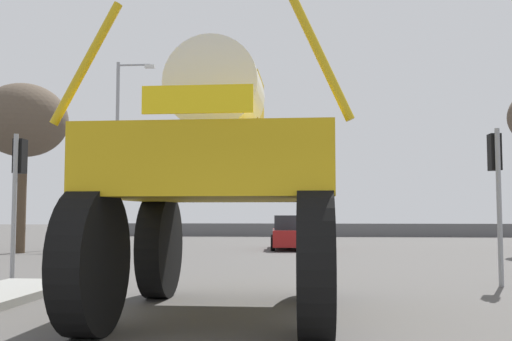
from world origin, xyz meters
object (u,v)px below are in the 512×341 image
at_px(traffic_signal_near_left, 18,174).
at_px(bare_tree_left, 24,121).
at_px(sedan_ahead, 292,233).
at_px(traffic_signal_near_right, 496,171).
at_px(oversize_sprayer, 222,181).
at_px(streetlight_far_left, 120,144).

distance_m(traffic_signal_near_left, bare_tree_left, 10.99).
bearing_deg(sedan_ahead, traffic_signal_near_left, 151.21).
bearing_deg(traffic_signal_near_right, bare_tree_left, 148.95).
distance_m(traffic_signal_near_right, bare_tree_left, 18.74).
height_order(oversize_sprayer, traffic_signal_near_right, oversize_sprayer).
relative_size(traffic_signal_near_left, traffic_signal_near_right, 1.00).
distance_m(oversize_sprayer, traffic_signal_near_left, 7.09).
relative_size(traffic_signal_near_left, bare_tree_left, 0.51).
xyz_separation_m(traffic_signal_near_left, bare_tree_left, (-4.63, 9.56, 2.83)).
distance_m(oversize_sprayer, streetlight_far_left, 21.45).
xyz_separation_m(oversize_sprayer, traffic_signal_near_right, (5.66, 4.35, 0.43)).
distance_m(streetlight_far_left, bare_tree_left, 6.19).
bearing_deg(traffic_signal_near_right, streetlight_far_left, 131.68).
xyz_separation_m(sedan_ahead, bare_tree_left, (-10.96, -3.47, 4.68)).
xyz_separation_m(sedan_ahead, traffic_signal_near_right, (4.91, -13.02, 1.86)).
xyz_separation_m(traffic_signal_near_right, streetlight_far_left, (-13.65, 15.33, 2.56)).
bearing_deg(oversize_sprayer, traffic_signal_near_left, 52.71).
xyz_separation_m(sedan_ahead, streetlight_far_left, (-8.74, 2.31, 4.42)).
bearing_deg(bare_tree_left, oversize_sprayer, -53.69).
xyz_separation_m(traffic_signal_near_left, streetlight_far_left, (-2.41, 15.33, 2.56)).
bearing_deg(oversize_sprayer, bare_tree_left, 36.90).
relative_size(oversize_sprayer, sedan_ahead, 1.34).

